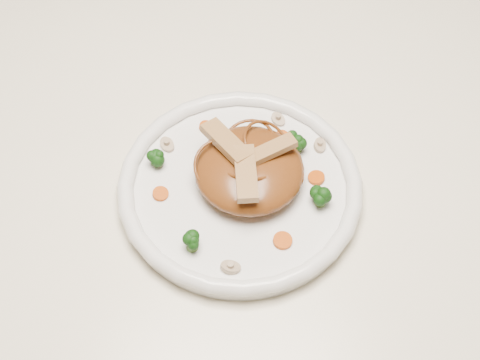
{
  "coord_description": "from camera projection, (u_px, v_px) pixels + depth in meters",
  "views": [
    {
      "loc": [
        -0.0,
        -0.5,
        1.46
      ],
      "look_at": [
        0.01,
        -0.02,
        0.78
      ],
      "focal_mm": 52.12,
      "sensor_mm": 36.0,
      "label": 1
    }
  ],
  "objects": [
    {
      "name": "chicken_b",
      "position": [
        226.0,
        142.0,
        0.82
      ],
      "size": [
        0.06,
        0.07,
        0.01
      ],
      "primitive_type": "cube",
      "rotation": [
        0.0,
        0.0,
        2.2
      ],
      "color": "tan",
      "rests_on": "noodle_mound"
    },
    {
      "name": "carrot_1",
      "position": [
        161.0,
        194.0,
        0.83
      ],
      "size": [
        0.03,
        0.03,
        0.0
      ],
      "primitive_type": "cylinder",
      "rotation": [
        0.0,
        0.0,
        0.44
      ],
      "color": "#B74306",
      "rests_on": "plate"
    },
    {
      "name": "mushroom_2",
      "position": [
        167.0,
        145.0,
        0.87
      ],
      "size": [
        0.03,
        0.03,
        0.01
      ],
      "primitive_type": "cylinder",
      "rotation": [
        0.0,
        0.0,
        -1.04
      ],
      "color": "beige",
      "rests_on": "plate"
    },
    {
      "name": "table",
      "position": [
        234.0,
        221.0,
        0.95
      ],
      "size": [
        1.2,
        0.8,
        0.75
      ],
      "color": "beige",
      "rests_on": "ground"
    },
    {
      "name": "broccoli_1",
      "position": [
        156.0,
        157.0,
        0.85
      ],
      "size": [
        0.02,
        0.02,
        0.03
      ],
      "primitive_type": null,
      "rotation": [
        0.0,
        0.0,
        0.03
      ],
      "color": "#11410D",
      "rests_on": "plate"
    },
    {
      "name": "mushroom_1",
      "position": [
        320.0,
        146.0,
        0.87
      ],
      "size": [
        0.02,
        0.02,
        0.01
      ],
      "primitive_type": "cylinder",
      "rotation": [
        0.0,
        0.0,
        1.52
      ],
      "color": "beige",
      "rests_on": "plate"
    },
    {
      "name": "carrot_3",
      "position": [
        206.0,
        127.0,
        0.89
      ],
      "size": [
        0.02,
        0.02,
        0.0
      ],
      "primitive_type": "cylinder",
      "rotation": [
        0.0,
        0.0,
        0.42
      ],
      "color": "#B74306",
      "rests_on": "plate"
    },
    {
      "name": "mushroom_3",
      "position": [
        278.0,
        119.0,
        0.9
      ],
      "size": [
        0.03,
        0.03,
        0.01
      ],
      "primitive_type": "cylinder",
      "rotation": [
        0.0,
        0.0,
        2.17
      ],
      "color": "beige",
      "rests_on": "plate"
    },
    {
      "name": "chicken_a",
      "position": [
        272.0,
        149.0,
        0.81
      ],
      "size": [
        0.06,
        0.04,
        0.01
      ],
      "primitive_type": "cube",
      "rotation": [
        0.0,
        0.0,
        0.45
      ],
      "color": "tan",
      "rests_on": "noodle_mound"
    },
    {
      "name": "carrot_2",
      "position": [
        316.0,
        178.0,
        0.85
      ],
      "size": [
        0.02,
        0.02,
        0.0
      ],
      "primitive_type": "cylinder",
      "rotation": [
        0.0,
        0.0,
        0.03
      ],
      "color": "#B74306",
      "rests_on": "plate"
    },
    {
      "name": "plate",
      "position": [
        240.0,
        190.0,
        0.85
      ],
      "size": [
        0.35,
        0.35,
        0.02
      ],
      "primitive_type": "cylinder",
      "rotation": [
        0.0,
        0.0,
        -0.22
      ],
      "color": "white",
      "rests_on": "table"
    },
    {
      "name": "carrot_0",
      "position": [
        282.0,
        137.0,
        0.88
      ],
      "size": [
        0.02,
        0.02,
        0.0
      ],
      "primitive_type": "cylinder",
      "rotation": [
        0.0,
        0.0,
        -0.01
      ],
      "color": "#B74306",
      "rests_on": "plate"
    },
    {
      "name": "broccoli_0",
      "position": [
        297.0,
        141.0,
        0.86
      ],
      "size": [
        0.04,
        0.04,
        0.03
      ],
      "primitive_type": null,
      "rotation": [
        0.0,
        0.0,
        0.43
      ],
      "color": "#11410D",
      "rests_on": "plate"
    },
    {
      "name": "mushroom_0",
      "position": [
        231.0,
        267.0,
        0.77
      ],
      "size": [
        0.03,
        0.03,
        0.01
      ],
      "primitive_type": "cylinder",
      "rotation": [
        0.0,
        0.0,
        -0.17
      ],
      "color": "beige",
      "rests_on": "plate"
    },
    {
      "name": "noodle_mound",
      "position": [
        249.0,
        170.0,
        0.83
      ],
      "size": [
        0.15,
        0.15,
        0.04
      ],
      "primitive_type": "ellipsoid",
      "rotation": [
        0.0,
        0.0,
        -0.15
      ],
      "color": "brown",
      "rests_on": "plate"
    },
    {
      "name": "broccoli_3",
      "position": [
        321.0,
        195.0,
        0.81
      ],
      "size": [
        0.03,
        0.03,
        0.03
      ],
      "primitive_type": null,
      "rotation": [
        0.0,
        0.0,
        -0.04
      ],
      "color": "#11410D",
      "rests_on": "plate"
    },
    {
      "name": "carrot_4",
      "position": [
        283.0,
        241.0,
        0.79
      ],
      "size": [
        0.03,
        0.03,
        0.0
      ],
      "primitive_type": "cylinder",
      "rotation": [
        0.0,
        0.0,
        0.25
      ],
      "color": "#B74306",
      "rests_on": "plate"
    },
    {
      "name": "chicken_c",
      "position": [
        246.0,
        173.0,
        0.79
      ],
      "size": [
        0.03,
        0.07,
        0.01
      ],
      "primitive_type": "cube",
      "rotation": [
        0.0,
        0.0,
        4.75
      ],
      "color": "tan",
      "rests_on": "noodle_mound"
    },
    {
      "name": "broccoli_2",
      "position": [
        192.0,
        241.0,
        0.78
      ],
      "size": [
        0.03,
        0.03,
        0.03
      ],
      "primitive_type": null,
      "rotation": [
        0.0,
        0.0,
        0.43
      ],
      "color": "#11410D",
      "rests_on": "plate"
    }
  ]
}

